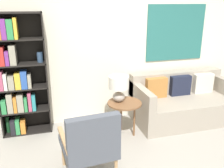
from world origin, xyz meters
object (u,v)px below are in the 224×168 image
bookshelf (17,76)px  armchair (90,142)px  side_table (124,106)px  table_lamp (119,86)px  couch (182,102)px

bookshelf → armchair: (0.81, -1.39, -0.42)m
armchair → side_table: (0.69, 0.89, -0.02)m
side_table → table_lamp: 0.32m
side_table → armchair: bearing=-127.9°
bookshelf → side_table: bookshelf is taller
armchair → table_lamp: (0.62, 0.95, 0.28)m
bookshelf → table_lamp: bearing=-17.3°
bookshelf → table_lamp: bookshelf is taller
couch → side_table: 1.17m
couch → armchair: bearing=-148.1°
armchair → couch: armchair is taller
couch → side_table: bearing=-167.7°
armchair → couch: size_ratio=0.52×
bookshelf → couch: bearing=-5.6°
couch → side_table: couch is taller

